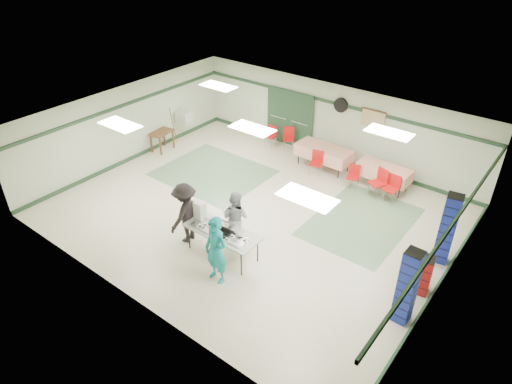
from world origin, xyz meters
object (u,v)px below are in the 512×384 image
Objects in this scene: volunteer_grey at (235,218)px; chair_c at (393,186)px; volunteer_teal at (216,250)px; chair_b at (354,174)px; crate_stack_blue_b at (407,287)px; crate_stack_red at (423,275)px; volunteer_dark at (185,213)px; dining_table_a at (384,172)px; chair_loose_b at (271,134)px; dining_table_b at (324,152)px; serving_table at (222,232)px; chair_d at (317,160)px; office_printer at (184,117)px; chair_a at (380,180)px; printer_table at (162,134)px; chair_loose_a at (289,136)px; broom at (173,125)px; crate_stack_blue_a at (447,229)px.

volunteer_grey reaches higher than chair_c.
volunteer_teal is 2.05× the size of chair_c.
chair_b is 0.92× the size of chair_c.
crate_stack_blue_b reaches higher than chair_b.
volunteer_dark is at bearing -161.22° from crate_stack_red.
dining_table_a is 5.66m from crate_stack_blue_b.
crate_stack_red is (7.34, -4.12, 0.02)m from chair_loose_b.
chair_b is at bearing -19.91° from dining_table_b.
chair_c reaches higher than dining_table_a.
serving_table is at bearing -157.83° from crate_stack_red.
chair_c reaches higher than chair_d.
dining_table_b is at bearing -177.56° from dining_table_a.
volunteer_grey is at bearing -39.41° from office_printer.
chair_a reaches higher than chair_loose_b.
dining_table_b is 2.44m from chair_loose_b.
printer_table is at bearing 166.59° from crate_stack_blue_b.
volunteer_grey is 5.87m from chair_loose_a.
broom is at bearing -164.13° from dining_table_a.
chair_loose_b is at bearing 36.90° from printer_table.
office_printer reaches higher than serving_table.
serving_table is 7.01m from broom.
dining_table_a is 1.99× the size of chair_c.
crate_stack_blue_a is 10.36m from office_printer.
crate_stack_red reaches higher than chair_loose_b.
chair_loose_b is 4.06m from printer_table.
chair_loose_a is at bearing 116.01° from volunteer_teal.
volunteer_dark is 6.29m from chair_loose_b.
dining_table_b is 2.29× the size of chair_d.
chair_b is 0.79× the size of crate_stack_red.
serving_table reaches higher than printer_table.
volunteer_teal is at bearing -146.97° from crate_stack_red.
chair_loose_b is 0.79× the size of crate_stack_red.
volunteer_dark reaches higher than chair_c.
crate_stack_red is at bearing -19.82° from office_printer.
broom is at bearing -138.66° from volunteer_dark.
chair_loose_b is 3.71m from broom.
chair_a is at bearing 7.85° from printer_table.
chair_loose_a is 7.26m from crate_stack_blue_a.
chair_a is 0.48× the size of crate_stack_blue_a.
chair_d reaches higher than dining_table_b.
chair_d reaches higher than dining_table_a.
broom is (-10.38, 2.01, 0.25)m from crate_stack_red.
chair_c is 8.19m from office_printer.
dining_table_a is 7.99m from printer_table.
office_printer is (-5.46, -0.75, 0.42)m from chair_d.
crate_stack_blue_b reaches higher than serving_table.
broom is at bearing -151.18° from chair_loose_b.
volunteer_teal reaches higher than chair_d.
volunteer_teal reaches higher than chair_b.
volunteer_dark is 6.32m from chair_c.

